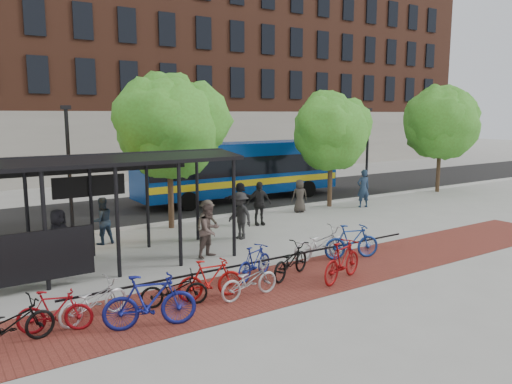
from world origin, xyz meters
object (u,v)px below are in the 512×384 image
pedestrian_5 (240,199)px  pedestrian_8 (210,230)px  pedestrian_4 (259,203)px  bus (240,167)px  bike_11 (352,242)px  pedestrian_7 (363,188)px  bike_4 (174,289)px  bike_6 (249,280)px  bike_1 (55,311)px  pedestrian_3 (207,221)px  pedestrian_2 (102,221)px  lamp_post_right (367,151)px  bike_3 (150,301)px  lamp_post_left (69,169)px  bike_2 (93,301)px  bike_8 (291,261)px  pedestrian_9 (240,216)px  bike_0 (8,325)px  bike_10 (320,243)px  pedestrian_0 (59,237)px  tree_b (170,122)px  bike_5 (210,279)px  pedestrian_6 (300,196)px  tree_d (441,119)px  bike_7 (255,262)px  bike_9 (342,261)px  tree_c (332,129)px  bus_shelter (63,175)px

pedestrian_5 → pedestrian_8: bearing=63.4°
pedestrian_4 → bus: bearing=76.9°
bike_11 → pedestrian_7: bearing=-29.5°
bike_4 → bus: bearing=-20.4°
pedestrian_8 → bike_6: bearing=-124.1°
bike_1 → pedestrian_3: 8.49m
pedestrian_2 → bike_4: bearing=82.3°
lamp_post_right → bike_3: lamp_post_right is taller
lamp_post_left → bike_2: size_ratio=2.84×
bike_8 → pedestrian_9: size_ratio=1.04×
lamp_post_left → bike_0: 9.59m
bike_10 → pedestrian_2: bearing=44.8°
pedestrian_0 → pedestrian_7: bearing=-37.3°
tree_b → bus: size_ratio=0.54×
lamp_post_right → bike_1: bearing=-155.5°
pedestrian_9 → bike_10: bearing=-0.4°
pedestrian_0 → bike_5: bearing=-108.2°
bike_6 → pedestrian_2: size_ratio=1.01×
bike_2 → pedestrian_8: pedestrian_8 is taller
pedestrian_6 → pedestrian_7: pedestrian_7 is taller
bike_0 → tree_d: bearing=-83.1°
lamp_post_right → pedestrian_3: (-11.80, -3.14, -1.95)m
bike_2 → pedestrian_5: pedestrian_5 is taller
pedestrian_5 → bus: bearing=-108.2°
pedestrian_8 → bike_11: bearing=-56.7°
lamp_post_right → bike_10: (-9.88, -7.45, -2.18)m
bike_7 → pedestrian_4: (4.14, 5.87, 0.45)m
pedestrian_6 → pedestrian_8: (-7.45, -4.43, 0.11)m
bike_9 → bike_8: bearing=26.1°
bike_0 → bike_7: size_ratio=1.14×
bike_1 → bike_3: 2.08m
pedestrian_0 → bike_6: bearing=-103.2°
pedestrian_4 → pedestrian_9: pedestrian_4 is taller
tree_c → pedestrian_3: 9.90m
bike_4 → bike_6: (1.90, -0.55, 0.02)m
bike_2 → tree_c: bearing=-78.5°
bus → pedestrian_8: size_ratio=6.52×
bike_6 → bike_10: (3.83, 1.57, 0.09)m
lamp_post_left → bike_9: size_ratio=2.57×
bike_9 → pedestrian_3: pedestrian_3 is taller
bike_6 → pedestrian_2: (-1.55, 7.66, 0.42)m
bike_11 → pedestrian_6: (3.60, 7.26, 0.23)m
bus_shelter → pedestrian_4: (8.54, 2.14, -2.04)m
bike_9 → bike_10: bearing=-41.5°
bike_2 → pedestrian_2: 7.23m
tree_b → bike_0: (-7.51, -8.43, -3.96)m
tree_d → pedestrian_4: tree_d is taller
bike_9 → pedestrian_2: 9.22m
pedestrian_9 → tree_b: bearing=-168.3°
tree_d → pedestrian_4: size_ratio=3.43×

